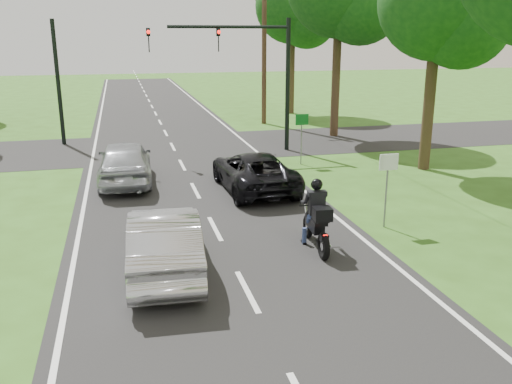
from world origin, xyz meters
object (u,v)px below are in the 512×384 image
utility_pole_far (264,38)px  motorcycle_rider (317,222)px  silver_sedan (164,241)px  sign_green (302,127)px  traffic_signal (248,61)px  dark_suv (254,171)px  silver_suv (125,162)px  sign_white (388,173)px

utility_pole_far → motorcycle_rider: bearing=-101.1°
silver_sedan → sign_green: 11.54m
silver_sedan → traffic_signal: 13.88m
silver_sedan → dark_suv: bearing=-117.2°
dark_suv → sign_green: bearing=-132.6°
silver_suv → traffic_signal: traffic_signal is taller
dark_suv → silver_sedan: (-3.62, -6.15, 0.06)m
traffic_signal → sign_green: 4.24m
silver_sedan → traffic_signal: (4.93, 12.52, 3.39)m
utility_pole_far → sign_white: (-1.50, -19.02, -3.49)m
silver_sedan → utility_pole_far: bearing=-107.5°
silver_sedan → silver_suv: 8.20m
dark_suv → silver_suv: bearing=-26.9°
sign_green → utility_pole_far: bearing=83.3°
dark_suv → silver_suv: (-4.35, 2.02, 0.12)m
traffic_signal → utility_pole_far: (2.86, 8.00, 0.95)m
dark_suv → silver_sedan: silver_sedan is taller
dark_suv → silver_suv: silver_suv is taller
motorcycle_rider → traffic_signal: bearing=89.3°
motorcycle_rider → dark_suv: motorcycle_rider is taller
dark_suv → utility_pole_far: size_ratio=0.48×
utility_pole_far → sign_green: (-1.30, -11.02, -3.49)m
dark_suv → sign_green: (2.87, 3.35, 0.91)m
traffic_signal → sign_green: traffic_signal is taller
traffic_signal → sign_green: (1.56, -3.02, -2.54)m
traffic_signal → dark_suv: bearing=-101.6°
dark_suv → sign_white: sign_white is taller
motorcycle_rider → sign_green: size_ratio=1.01×
motorcycle_rider → silver_suv: bearing=125.1°
utility_pole_far → sign_green: 11.63m
motorcycle_rider → sign_white: (2.44, 1.05, 0.87)m
dark_suv → sign_green: 4.51m
dark_suv → sign_green: size_ratio=2.28×
motorcycle_rider → sign_white: bearing=27.7°
sign_white → sign_green: 8.00m
silver_sedan → silver_suv: silver_suv is taller
silver_sedan → sign_white: 6.52m
motorcycle_rider → dark_suv: bearing=96.7°
motorcycle_rider → silver_sedan: (-3.85, -0.45, 0.02)m
dark_suv → sign_white: 5.44m
utility_pole_far → sign_white: bearing=-94.5°
silver_sedan → sign_white: sign_white is taller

